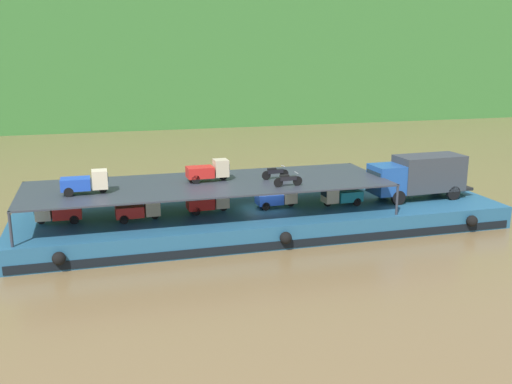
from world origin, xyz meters
TOP-DOWN VIEW (x-y plane):
  - ground_plane at (0.00, 0.00)m, footprint 400.00×400.00m
  - hillside_far_bank at (0.00, 69.52)m, footprint 143.19×38.13m
  - cargo_barge at (0.00, -0.02)m, footprint 32.45×8.83m
  - covered_lorry at (11.24, -0.39)m, footprint 7.92×2.53m
  - cargo_rack at (-3.80, 0.00)m, footprint 23.25×7.43m
  - mini_truck_lower_stern at (-13.18, 0.38)m, footprint 2.75×1.22m
  - mini_truck_lower_aft at (-8.35, -0.39)m, footprint 2.77×1.26m
  - mini_truck_lower_mid at (-3.79, 0.24)m, footprint 2.77×1.25m
  - mini_truck_lower_fore at (0.87, 0.15)m, footprint 2.76×1.23m
  - mini_truck_lower_bow at (5.24, -0.51)m, footprint 2.79×1.30m
  - mini_truck_upper_stern at (-11.40, -0.72)m, footprint 2.74×1.21m
  - mini_truck_upper_mid at (-3.70, 0.63)m, footprint 2.77×1.25m
  - motorcycle_upper_port at (0.80, -2.23)m, footprint 1.90×0.55m
  - motorcycle_upper_centre at (0.66, -0.00)m, footprint 1.90×0.55m

SIDE VIEW (x-z plane):
  - ground_plane at x=0.00m, z-range 0.00..0.00m
  - cargo_barge at x=0.00m, z-range 0.00..1.50m
  - mini_truck_lower_stern at x=-13.18m, z-range 1.50..2.88m
  - mini_truck_lower_aft at x=-8.35m, z-range 1.50..2.88m
  - mini_truck_lower_mid at x=-3.79m, z-range 1.50..2.88m
  - mini_truck_lower_fore at x=0.87m, z-range 1.50..2.88m
  - mini_truck_lower_bow at x=5.24m, z-range 1.50..2.88m
  - covered_lorry at x=11.24m, z-range 1.64..4.74m
  - cargo_rack at x=-3.80m, z-range 2.44..4.44m
  - motorcycle_upper_port at x=0.80m, z-range 3.50..4.37m
  - motorcycle_upper_centre at x=0.66m, z-range 3.50..4.37m
  - mini_truck_upper_stern at x=-11.40m, z-range 3.50..4.88m
  - mini_truck_upper_mid at x=-3.70m, z-range 3.50..4.88m
  - hillside_far_bank at x=0.00m, z-range 2.01..33.88m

